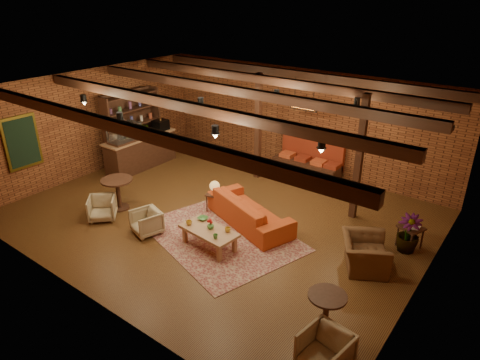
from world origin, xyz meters
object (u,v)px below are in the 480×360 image
Objects in this scene: armchair_a at (102,207)px; round_table_right at (326,307)px; side_table_lamp at (215,188)px; armchair_far at (325,349)px; round_table_left at (118,189)px; armchair_b at (146,221)px; side_table_book at (411,228)px; coffee_table at (209,231)px; armchair_right at (365,248)px; plant_tall at (415,197)px; sofa at (249,210)px.

armchair_a is 0.87× the size of round_table_right.
side_table_lamp is 5.50m from armchair_far.
round_table_right is (6.41, -0.78, -0.06)m from round_table_left.
round_table_right is at bearing -6.94° from round_table_left.
round_table_left is 1.61m from armchair_b.
side_table_book is at bearing 84.39° from round_table_right.
armchair_far is (3.63, -1.50, -0.05)m from coffee_table.
side_table_book is at bearing 22.07° from round_table_left.
armchair_right is 1.45m from side_table_book.
plant_tall reaches higher than armchair_far.
round_table_left is (-3.24, -1.42, 0.21)m from sofa.
plant_tall is at bearing 98.69° from armchair_far.
side_table_book is at bearing -50.62° from armchair_right.
side_table_book is at bearing 36.80° from coffee_table.
sofa reaches higher than coffee_table.
armchair_right reaches higher than sofa.
armchair_right is 1.70× the size of side_table_book.
side_table_lamp is (-1.14, 0.03, 0.27)m from sofa.
armchair_far is (4.65, -2.93, -0.28)m from side_table_lamp.
side_table_lamp is 4.85m from round_table_right.
armchair_far reaches higher than armchair_b.
round_table_right is 0.29× the size of plant_tall.
sofa is at bearing 145.19° from round_table_right.
side_table_lamp is at bearing -166.76° from plant_tall.
sofa is at bearing 149.12° from armchair_far.
round_table_left is at bearing 173.06° from round_table_right.
armchair_far is (6.64, -0.86, 0.03)m from armchair_a.
round_table_right is 0.80m from armchair_far.
round_table_right reaches higher than armchair_a.
armchair_right is (6.11, 2.01, 0.12)m from armchair_a.
plant_tall reaches higher than armchair_right.
sofa is at bearing -11.98° from armchair_a.
armchair_b is at bearing 66.94° from sofa.
armchair_b is 6.09m from plant_tall.
coffee_table is at bearing 32.70° from armchair_b.
armchair_a is at bearing 52.91° from sofa.
plant_tall is (3.63, 2.52, 0.93)m from coffee_table.
armchair_right reaches higher than round_table_right.
armchair_a is 0.93× the size of armchair_far.
plant_tall is at bearing 34.78° from coffee_table.
armchair_right is 0.39× the size of plant_tall.
coffee_table is 3.39m from armchair_right.
armchair_far is at bearing -63.78° from round_table_right.
side_table_lamp reaches higher than armchair_b.
armchair_a is at bearing -79.87° from round_table_left.
round_table_right is at bearing -95.93° from plant_tall.
side_table_book is 0.23× the size of plant_tall.
side_table_lamp is 4.83m from plant_tall.
sofa is 3.86× the size of armchair_b.
round_table_left is 0.67m from armchair_a.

